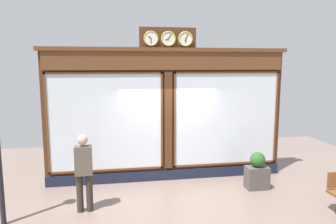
# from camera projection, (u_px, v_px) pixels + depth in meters

# --- Properties ---
(shop_facade) EXTENTS (6.55, 0.42, 4.08)m
(shop_facade) POSITION_uv_depth(u_px,v_px,m) (167.00, 114.00, 8.60)
(shop_facade) COLOR #4C2B16
(shop_facade) RESTS_ON ground_plane
(pedestrian) EXTENTS (0.37, 0.23, 1.69)m
(pedestrian) POSITION_uv_depth(u_px,v_px,m) (84.00, 170.00, 6.72)
(pedestrian) COLOR #312A24
(pedestrian) RESTS_ON ground_plane
(planter_box) EXTENTS (0.56, 0.36, 0.57)m
(planter_box) POSITION_uv_depth(u_px,v_px,m) (257.00, 178.00, 8.07)
(planter_box) COLOR #4C4742
(planter_box) RESTS_ON ground_plane
(planter_shrub) EXTENTS (0.38, 0.38, 0.38)m
(planter_shrub) POSITION_uv_depth(u_px,v_px,m) (258.00, 160.00, 8.00)
(planter_shrub) COLOR #285623
(planter_shrub) RESTS_ON planter_box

